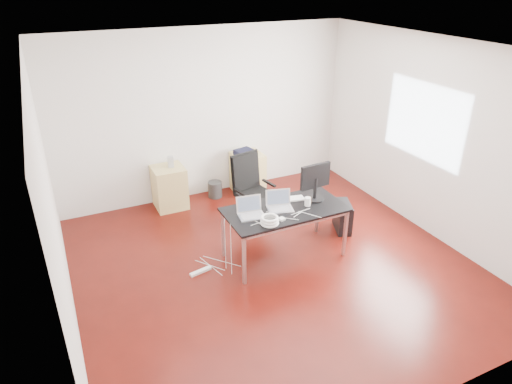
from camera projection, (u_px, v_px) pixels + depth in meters
name	position (u px, v px, depth m)	size (l,w,h in m)	color
room_shell	(278.00, 168.00, 5.51)	(5.00, 5.00, 5.00)	#3D0B07
desk	(285.00, 212.00, 6.03)	(1.60, 0.80, 0.73)	black
office_chair	(251.00, 187.00, 6.90)	(0.57, 0.59, 1.08)	black
filing_cabinet_left	(170.00, 187.00, 7.47)	(0.50, 0.50, 0.70)	tan
filing_cabinet_right	(248.00, 173.00, 8.01)	(0.50, 0.50, 0.70)	tan
pc_tower	(343.00, 217.00, 6.85)	(0.20, 0.45, 0.44)	black
wastebasket	(215.00, 189.00, 7.88)	(0.24, 0.24, 0.28)	black
power_strip	(201.00, 271.00, 5.96)	(0.30, 0.06, 0.04)	white
laptop_left	(251.00, 211.00, 5.83)	(0.36, 0.30, 0.23)	silver
laptop_right	(280.00, 204.00, 5.99)	(0.38, 0.33, 0.23)	silver
monitor	(315.00, 180.00, 6.14)	(0.45, 0.26, 0.51)	black
keyboard	(288.00, 199.00, 6.22)	(0.44, 0.14, 0.02)	white
cup_white	(308.00, 202.00, 6.06)	(0.08, 0.08, 0.12)	white
cup_brown	(308.00, 201.00, 6.10)	(0.08, 0.08, 0.10)	#512E1B
cable_coil	(270.00, 220.00, 5.62)	(0.24, 0.24, 0.11)	white
power_adapter	(282.00, 219.00, 5.73)	(0.07, 0.07, 0.03)	white
speaker	(171.00, 162.00, 7.30)	(0.09, 0.08, 0.18)	#9E9E9E
navy_garment	(244.00, 152.00, 7.80)	(0.30, 0.24, 0.09)	black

